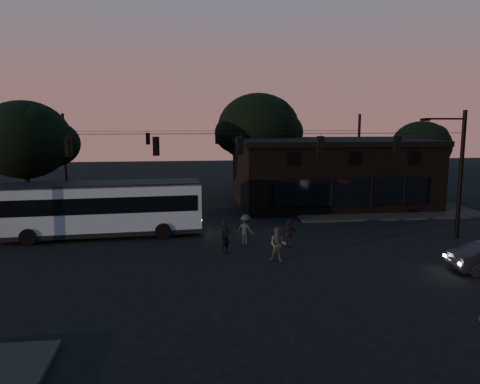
{
  "coord_description": "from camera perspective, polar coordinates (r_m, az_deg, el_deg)",
  "views": [
    {
      "loc": [
        -3.2,
        -21.27,
        6.9
      ],
      "look_at": [
        0.0,
        4.0,
        3.0
      ],
      "focal_mm": 35.0,
      "sensor_mm": 36.0,
      "label": 1
    }
  ],
  "objects": [
    {
      "name": "sidewalk_far_left",
      "position": [
        37.51,
        -23.84,
        -2.53
      ],
      "size": [
        14.0,
        10.0,
        0.15
      ],
      "primitive_type": "cube",
      "color": "black",
      "rests_on": "ground"
    },
    {
      "name": "building",
      "position": [
        39.41,
        10.87,
        2.44
      ],
      "size": [
        15.4,
        10.41,
        5.4
      ],
      "color": "black",
      "rests_on": "ground"
    },
    {
      "name": "signal_rig_far",
      "position": [
        41.48,
        -2.79,
        4.97
      ],
      "size": [
        26.24,
        0.3,
        7.5
      ],
      "color": "black",
      "rests_on": "ground"
    },
    {
      "name": "pedestrian_a",
      "position": [
        24.47,
        -1.82,
        -5.58
      ],
      "size": [
        0.76,
        0.7,
        1.73
      ],
      "primitive_type": "imported",
      "rotation": [
        0.0,
        0.0,
        0.6
      ],
      "color": "black",
      "rests_on": "ground"
    },
    {
      "name": "bus",
      "position": [
        29.06,
        -16.31,
        -1.7
      ],
      "size": [
        11.73,
        3.46,
        3.26
      ],
      "rotation": [
        0.0,
        0.0,
        0.07
      ],
      "color": "#8EA3B5",
      "rests_on": "ground"
    },
    {
      "name": "pedestrian_b",
      "position": [
        23.24,
        4.65,
        -6.4
      ],
      "size": [
        1.0,
        0.89,
        1.71
      ],
      "primitive_type": "imported",
      "rotation": [
        0.0,
        0.0,
        -0.35
      ],
      "color": "#41413B",
      "rests_on": "ground"
    },
    {
      "name": "ground",
      "position": [
        22.59,
        1.29,
        -9.08
      ],
      "size": [
        120.0,
        120.0,
        0.0
      ],
      "primitive_type": "plane",
      "color": "black",
      "rests_on": "ground"
    },
    {
      "name": "sidewalk_far_right",
      "position": [
        39.0,
        15.85,
        -1.71
      ],
      "size": [
        14.0,
        10.0,
        0.15
      ],
      "primitive_type": "cube",
      "color": "black",
      "rests_on": "ground"
    },
    {
      "name": "tree_left",
      "position": [
        35.95,
        -24.83,
        5.79
      ],
      "size": [
        6.4,
        6.4,
        8.3
      ],
      "color": "black",
      "rests_on": "ground"
    },
    {
      "name": "pedestrian_d",
      "position": [
        26.29,
        0.68,
        -4.6
      ],
      "size": [
        1.24,
        1.19,
        1.7
      ],
      "primitive_type": "imported",
      "rotation": [
        0.0,
        0.0,
        2.43
      ],
      "color": "#21262A",
      "rests_on": "ground"
    },
    {
      "name": "pedestrian_c",
      "position": [
        25.77,
        5.97,
        -5.11
      ],
      "size": [
        0.91,
        0.39,
        1.54
      ],
      "primitive_type": "imported",
      "rotation": [
        0.0,
        0.0,
        3.16
      ],
      "color": "black",
      "rests_on": "ground"
    },
    {
      "name": "tree_behind",
      "position": [
        43.87,
        2.25,
        7.77
      ],
      "size": [
        7.6,
        7.6,
        9.43
      ],
      "color": "black",
      "rests_on": "ground"
    },
    {
      "name": "signal_rig_near",
      "position": [
        25.59,
        0.0,
        3.21
      ],
      "size": [
        26.24,
        0.3,
        7.5
      ],
      "color": "black",
      "rests_on": "ground"
    },
    {
      "name": "tree_right",
      "position": [
        44.68,
        21.21,
        5.21
      ],
      "size": [
        5.2,
        5.2,
        6.86
      ],
      "color": "black",
      "rests_on": "ground"
    }
  ]
}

